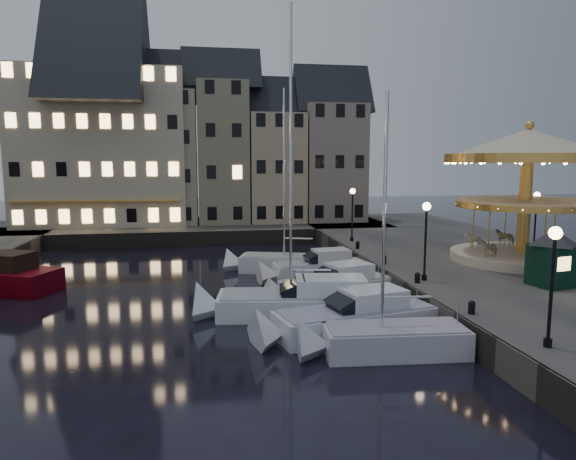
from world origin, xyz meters
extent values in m
plane|color=black|center=(0.00, 0.00, 0.00)|extent=(160.00, 160.00, 0.00)
cube|color=#474442|center=(14.00, 6.00, 0.65)|extent=(16.00, 56.00, 1.30)
cube|color=#474442|center=(-8.00, 28.00, 0.65)|extent=(44.00, 12.00, 1.30)
cube|color=#47423A|center=(6.00, 6.00, 0.65)|extent=(0.15, 44.00, 1.30)
cube|color=#47423A|center=(-6.00, 22.00, 0.65)|extent=(48.00, 0.15, 1.30)
cylinder|color=black|center=(7.20, -9.00, 1.45)|extent=(0.28, 0.28, 0.30)
cylinder|color=black|center=(7.20, -9.00, 3.20)|extent=(0.12, 0.12, 3.80)
sphere|color=#FFD18C|center=(7.20, -9.00, 5.25)|extent=(0.44, 0.44, 0.44)
cylinder|color=black|center=(7.20, 1.00, 1.45)|extent=(0.28, 0.28, 0.30)
cylinder|color=black|center=(7.20, 1.00, 3.20)|extent=(0.12, 0.12, 3.80)
sphere|color=#FFD18C|center=(7.20, 1.00, 5.25)|extent=(0.44, 0.44, 0.44)
cylinder|color=black|center=(7.20, 14.50, 1.45)|extent=(0.28, 0.28, 0.30)
cylinder|color=black|center=(7.20, 14.50, 3.20)|extent=(0.12, 0.12, 3.80)
sphere|color=#FFD18C|center=(7.20, 14.50, 5.25)|extent=(0.44, 0.44, 0.44)
cylinder|color=black|center=(18.50, 8.00, 1.45)|extent=(0.28, 0.28, 0.30)
cylinder|color=black|center=(18.50, 8.00, 3.20)|extent=(0.12, 0.12, 3.80)
sphere|color=#FFD18C|center=(18.50, 8.00, 5.25)|extent=(0.44, 0.44, 0.44)
cylinder|color=black|center=(6.60, -5.00, 1.50)|extent=(0.28, 0.28, 0.40)
sphere|color=black|center=(6.60, -5.00, 1.72)|extent=(0.30, 0.30, 0.30)
cylinder|color=black|center=(6.60, 0.50, 1.50)|extent=(0.28, 0.28, 0.40)
sphere|color=black|center=(6.60, 0.50, 1.72)|extent=(0.30, 0.30, 0.30)
cylinder|color=black|center=(6.60, 5.50, 1.50)|extent=(0.28, 0.28, 0.40)
sphere|color=black|center=(6.60, 5.50, 1.72)|extent=(0.30, 0.30, 0.30)
cylinder|color=black|center=(6.60, 11.00, 1.50)|extent=(0.28, 0.28, 0.40)
sphere|color=black|center=(6.60, 11.00, 1.72)|extent=(0.30, 0.30, 0.30)
cube|color=gray|center=(-19.50, 30.00, 6.80)|extent=(5.00, 8.00, 11.00)
cube|color=slate|center=(-14.05, 30.00, 7.30)|extent=(5.60, 8.00, 12.00)
cube|color=tan|center=(-8.00, 30.00, 7.80)|extent=(6.20, 8.00, 13.00)
cube|color=gray|center=(-2.25, 30.00, 8.30)|extent=(5.00, 8.00, 14.00)
cube|color=tan|center=(3.20, 30.00, 6.80)|extent=(5.60, 8.00, 11.00)
cube|color=gray|center=(9.25, 30.00, 7.30)|extent=(6.20, 8.00, 12.00)
cube|color=beige|center=(-14.00, 30.00, 8.80)|extent=(16.00, 9.00, 15.00)
cube|color=#BABAC6|center=(3.04, -5.61, 0.45)|extent=(5.75, 2.56, 1.30)
cube|color=gray|center=(3.04, -5.61, 1.12)|extent=(5.46, 2.37, 0.10)
cylinder|color=silver|center=(2.48, -5.57, 6.01)|extent=(0.14, 0.14, 9.82)
cube|color=silver|center=(2.21, -2.98, 0.45)|extent=(7.59, 3.94, 1.30)
cube|color=gray|center=(2.21, -2.98, 1.12)|extent=(7.19, 3.67, 0.10)
cube|color=silver|center=(3.05, -2.79, 1.55)|extent=(3.08, 2.37, 0.80)
cube|color=black|center=(1.64, -3.11, 1.45)|extent=(1.56, 1.91, 0.96)
cube|color=silver|center=(0.69, -0.11, 0.45)|extent=(9.23, 3.91, 1.30)
cube|color=gray|center=(0.69, -0.11, 1.12)|extent=(8.76, 3.63, 0.10)
cube|color=silver|center=(1.75, -0.27, 1.55)|extent=(3.65, 2.45, 0.80)
cube|color=black|center=(-0.02, -0.01, 1.45)|extent=(1.70, 2.04, 1.07)
cylinder|color=silver|center=(-0.20, 0.02, 7.12)|extent=(0.14, 0.14, 12.04)
cube|color=silver|center=(2.88, 2.74, 0.45)|extent=(6.61, 4.04, 1.30)
cube|color=gray|center=(2.88, 2.74, 1.12)|extent=(6.26, 3.77, 0.10)
cube|color=silver|center=(3.60, 2.96, 1.55)|extent=(2.76, 2.38, 0.80)
cube|color=black|center=(2.41, 2.60, 1.45)|extent=(1.50, 1.90, 0.89)
cube|color=silver|center=(3.03, 7.45, 0.45)|extent=(6.19, 2.66, 1.30)
cube|color=gray|center=(3.03, 7.45, 1.12)|extent=(5.87, 2.47, 0.10)
cube|color=silver|center=(3.75, 7.53, 1.55)|extent=(2.43, 1.75, 0.80)
cube|color=black|center=(2.55, 7.40, 1.45)|extent=(1.20, 1.51, 0.88)
cube|color=silver|center=(1.80, 9.93, 0.45)|extent=(7.80, 4.27, 1.30)
cube|color=gray|center=(1.80, 9.93, 1.12)|extent=(7.39, 3.99, 0.10)
cylinder|color=silver|center=(1.08, 10.14, 6.14)|extent=(0.14, 0.14, 10.07)
cube|color=black|center=(-15.63, 7.48, 1.75)|extent=(3.04, 2.81, 1.11)
cylinder|color=beige|center=(15.56, 4.99, 1.57)|extent=(8.70, 8.70, 0.54)
cylinder|color=gold|center=(15.56, 4.99, 5.22)|extent=(0.76, 0.76, 6.74)
cylinder|color=beige|center=(15.56, 4.99, 5.11)|extent=(8.05, 8.05, 0.20)
cylinder|color=gold|center=(15.56, 4.99, 4.91)|extent=(8.35, 8.35, 0.38)
cone|color=beige|center=(15.56, 4.99, 8.70)|extent=(10.01, 10.01, 1.74)
cylinder|color=gold|center=(15.56, 4.99, 7.77)|extent=(10.01, 10.01, 0.54)
sphere|color=gold|center=(15.56, 4.99, 9.79)|extent=(0.54, 0.54, 0.54)
imported|color=beige|center=(18.47, 5.89, 2.39)|extent=(1.82, 1.31, 1.09)
cube|color=black|center=(13.02, -1.22, 2.36)|extent=(2.11, 2.11, 2.11)
pyramid|color=black|center=(13.02, -1.22, 4.21)|extent=(2.82, 2.82, 0.79)
camera|label=1|loc=(-4.35, -24.18, 7.66)|focal=32.00mm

